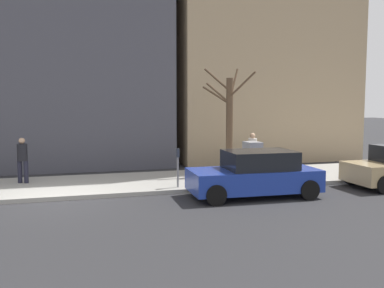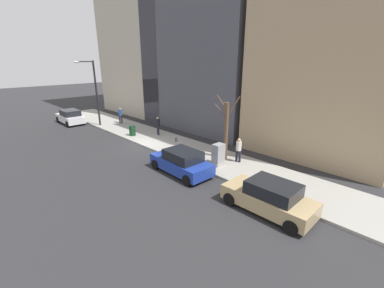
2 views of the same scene
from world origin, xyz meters
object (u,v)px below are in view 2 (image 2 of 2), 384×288
(parked_car_white, at_px, (70,117))
(utility_box, at_px, (218,155))
(parked_car_tan, at_px, (269,197))
(trash_bin, at_px, (132,131))
(parked_car_blue, at_px, (181,162))
(office_tower_right, at_px, (166,8))
(pedestrian_midblock, at_px, (158,125))
(pedestrian_near_meter, at_px, (239,149))
(bare_tree, at_px, (226,128))
(streetlamp, at_px, (93,88))
(pedestrian_far_corner, at_px, (120,114))
(office_block_center, at_px, (225,52))
(parking_meter, at_px, (177,145))

(parked_car_white, height_order, utility_box, utility_box)
(parked_car_tan, relative_size, trash_bin, 4.68)
(parked_car_blue, xyz_separation_m, office_tower_right, (13.03, 17.34, 12.22))
(parked_car_white, xyz_separation_m, pedestrian_midblock, (3.92, -10.73, 0.35))
(trash_bin, bearing_deg, pedestrian_near_meter, -80.42)
(bare_tree, bearing_deg, pedestrian_near_meter, -87.00)
(parked_car_tan, relative_size, streetlamp, 0.65)
(pedestrian_midblock, bearing_deg, parked_car_tan, -174.25)
(parked_car_tan, relative_size, bare_tree, 0.97)
(pedestrian_midblock, distance_m, office_tower_right, 17.97)
(parked_car_blue, bearing_deg, utility_box, -20.17)
(parked_car_blue, xyz_separation_m, parked_car_white, (-0.11, 18.21, 0.00))
(streetlamp, relative_size, pedestrian_far_corner, 3.92)
(streetlamp, bearing_deg, parked_car_blue, -95.26)
(utility_box, distance_m, pedestrian_far_corner, 15.04)
(parked_car_blue, relative_size, trash_bin, 4.73)
(parked_car_blue, relative_size, pedestrian_near_meter, 2.56)
(office_block_center, bearing_deg, pedestrian_near_meter, -135.81)
(trash_bin, xyz_separation_m, pedestrian_far_corner, (1.71, 5.13, 0.49))
(utility_box, distance_m, pedestrian_near_meter, 1.51)
(pedestrian_midblock, bearing_deg, parked_car_blue, 174.28)
(pedestrian_far_corner, bearing_deg, utility_box, 83.58)
(office_tower_right, bearing_deg, pedestrian_far_corner, -160.43)
(pedestrian_near_meter, bearing_deg, parked_car_tan, -45.51)
(streetlamp, xyz_separation_m, pedestrian_midblock, (2.46, -7.24, -2.93))
(bare_tree, height_order, office_block_center, office_block_center)
(parked_car_blue, height_order, trash_bin, parked_car_blue)
(parking_meter, height_order, office_tower_right, office_tower_right)
(parked_car_tan, relative_size, utility_box, 2.95)
(pedestrian_far_corner, bearing_deg, trash_bin, 70.13)
(streetlamp, distance_m, bare_tree, 15.47)
(office_block_center, bearing_deg, parking_meter, -155.70)
(parked_car_white, xyz_separation_m, utility_box, (2.48, -19.17, 0.11))
(parked_car_tan, distance_m, pedestrian_midblock, 13.99)
(utility_box, bearing_deg, parked_car_tan, -114.57)
(pedestrian_near_meter, bearing_deg, pedestrian_midblock, 173.62)
(bare_tree, bearing_deg, office_tower_right, 62.32)
(pedestrian_near_meter, xyz_separation_m, pedestrian_far_corner, (-0.05, 15.58, 0.00))
(parked_car_white, relative_size, utility_box, 2.96)
(parked_car_tan, distance_m, office_tower_right, 29.35)
(utility_box, distance_m, office_block_center, 14.98)
(parking_meter, height_order, office_block_center, office_block_center)
(parked_car_white, height_order, pedestrian_near_meter, pedestrian_near_meter)
(parked_car_tan, height_order, pedestrian_near_meter, pedestrian_near_meter)
(parked_car_tan, xyz_separation_m, trash_bin, (1.90, 14.88, -0.14))
(parked_car_blue, xyz_separation_m, parking_meter, (1.52, 2.23, 0.24))
(streetlamp, bearing_deg, parking_meter, -89.23)
(pedestrian_far_corner, bearing_deg, parked_car_white, -49.24)
(parked_car_tan, height_order, parked_car_white, same)
(pedestrian_midblock, bearing_deg, trash_bin, 73.86)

